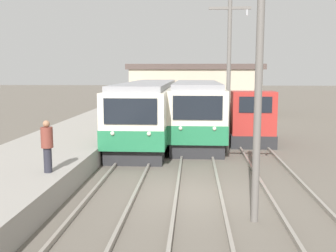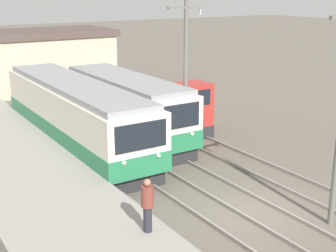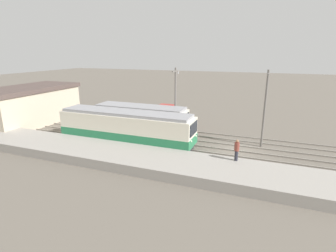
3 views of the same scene
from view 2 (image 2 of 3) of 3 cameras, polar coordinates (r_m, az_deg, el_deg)
The scene contains 11 objects.
ground_plane at distance 17.64m, azimuth 10.18°, elevation -10.31°, with size 200.00×200.00×0.00m, color #665E54.
platform_left at distance 14.39m, azimuth -9.09°, elevation -14.93°, with size 4.50×54.00×0.83m, color gray.
track_left at distance 16.12m, azimuth 3.20°, elevation -12.48°, with size 1.54×60.00×0.14m.
track_center at distance 17.74m, azimuth 10.68°, elevation -9.94°, with size 1.54×60.00×0.14m.
track_right at distance 19.76m, azimuth 17.11°, elevation -7.58°, with size 1.54×60.00×0.14m.
commuter_train_left at distance 24.13m, azimuth -11.25°, elevation 1.04°, with size 2.84×13.73×3.43m.
commuter_train_center at distance 25.09m, azimuth -5.17°, elevation 1.90°, with size 2.84×10.17×3.45m.
shunting_locomotive at distance 26.56m, azimuth 0.71°, elevation 1.88°, with size 2.40×5.02×3.00m.
catenary_mast_mid at distance 22.49m, azimuth 2.17°, elevation 6.53°, with size 2.00×0.20×7.38m.
person_on_platform at distance 14.02m, azimuth -2.53°, elevation -9.39°, with size 0.38×0.38×1.69m.
station_building at distance 39.39m, azimuth -16.11°, elevation 7.73°, with size 12.60×6.30×4.71m.
Camera 2 is at (-10.94, -11.41, 7.83)m, focal length 50.00 mm.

